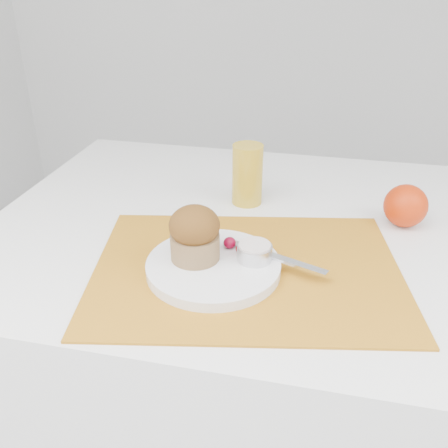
% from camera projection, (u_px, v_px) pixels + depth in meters
% --- Properties ---
extents(table, '(1.20, 0.80, 0.75)m').
position_uv_depth(table, '(285.00, 372.00, 1.14)').
color(table, white).
rests_on(table, ground).
extents(placemat, '(0.57, 0.46, 0.00)m').
position_uv_depth(placemat, '(247.00, 269.00, 0.83)').
color(placemat, '#B87419').
rests_on(placemat, table).
extents(plate, '(0.24, 0.24, 0.02)m').
position_uv_depth(plate, '(213.00, 266.00, 0.82)').
color(plate, white).
rests_on(plate, placemat).
extents(ramekin, '(0.07, 0.07, 0.03)m').
position_uv_depth(ramekin, '(255.00, 252.00, 0.81)').
color(ramekin, silver).
rests_on(ramekin, plate).
extents(cream, '(0.07, 0.07, 0.01)m').
position_uv_depth(cream, '(255.00, 246.00, 0.81)').
color(cream, silver).
rests_on(cream, ramekin).
extents(raspberry_near, '(0.02, 0.02, 0.02)m').
position_uv_depth(raspberry_near, '(230.00, 243.00, 0.85)').
color(raspberry_near, '#580216').
rests_on(raspberry_near, plate).
extents(raspberry_far, '(0.02, 0.02, 0.02)m').
position_uv_depth(raspberry_far, '(241.00, 249.00, 0.83)').
color(raspberry_far, '#630203').
rests_on(raspberry_far, plate).
extents(butter_knife, '(0.18, 0.08, 0.00)m').
position_uv_depth(butter_knife, '(274.00, 257.00, 0.82)').
color(butter_knife, silver).
rests_on(butter_knife, plate).
extents(orange, '(0.08, 0.08, 0.08)m').
position_uv_depth(orange, '(406.00, 206.00, 0.95)').
color(orange, red).
rests_on(orange, table).
extents(juice_glass, '(0.07, 0.07, 0.13)m').
position_uv_depth(juice_glass, '(247.00, 175.00, 1.03)').
color(juice_glass, gold).
rests_on(juice_glass, table).
extents(muffin, '(0.09, 0.09, 0.09)m').
position_uv_depth(muffin, '(195.00, 234.00, 0.80)').
color(muffin, olive).
rests_on(muffin, plate).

